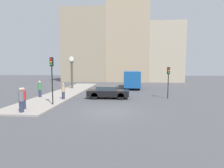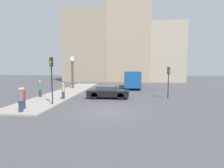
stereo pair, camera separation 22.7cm
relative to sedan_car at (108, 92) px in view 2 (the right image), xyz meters
name	(u,v)px [view 2 (the right image)]	position (x,y,z in m)	size (l,w,h in m)	color
ground_plane	(108,111)	(0.70, -5.54, -0.70)	(120.00, 120.00, 0.00)	#47474C
sidewalk_corner	(68,92)	(-5.84, 4.00, -0.63)	(3.89, 23.09, 0.14)	gray
building_row	(120,46)	(0.16, 23.22, 7.70)	(28.00, 5.00, 18.67)	gray
sedan_car	(108,92)	(0.00, 0.00, 0.00)	(4.43, 1.76, 1.34)	black
bus_distant	(132,78)	(2.79, 9.85, 0.85)	(2.44, 7.19, 2.72)	#195199
traffic_light_near	(51,71)	(-4.36, -4.10, 2.32)	(0.26, 0.24, 4.05)	black
traffic_light_far	(169,76)	(6.43, 0.52, 1.73)	(0.26, 0.24, 3.37)	black
street_clock	(73,73)	(-6.43, 7.73, 1.84)	(0.83, 0.43, 4.94)	#4C473D
pedestrian_green_hoodie	(40,89)	(-7.35, -0.55, 0.33)	(0.35, 0.35, 1.76)	#2D334C
pedestrian_grey_jacket	(21,100)	(-5.48, -6.85, 0.32)	(0.36, 0.36, 1.76)	#2D334C
pedestrian_tan_coat	(63,91)	(-4.38, -1.53, 0.26)	(0.35, 0.35, 1.64)	#2D334C
pedestrian_red_top	(23,98)	(-5.91, -5.89, 0.26)	(0.38, 0.38, 1.66)	#2D334C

